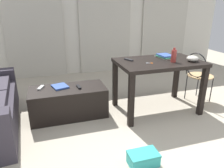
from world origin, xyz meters
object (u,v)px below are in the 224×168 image
(scissors, at_px, (150,63))
(magazine, at_px, (60,86))
(tv_remote_on_table, at_px, (129,60))
(wire_chair, at_px, (198,72))
(book_stack, at_px, (165,56))
(tv_remote_secondary, at_px, (79,87))
(shoebox, at_px, (143,159))
(tv_remote_primary, at_px, (41,88))
(craft_table, at_px, (158,69))
(bowl, at_px, (193,58))
(coffee_table, at_px, (69,102))
(bottle_near, at_px, (174,56))

(scissors, xyz_separation_m, magazine, (-1.22, 0.37, -0.34))
(tv_remote_on_table, bearing_deg, wire_chair, -26.54)
(wire_chair, height_order, book_stack, wire_chair)
(book_stack, relative_size, tv_remote_secondary, 2.11)
(tv_remote_secondary, relative_size, shoebox, 0.49)
(book_stack, relative_size, tv_remote_on_table, 2.10)
(tv_remote_primary, xyz_separation_m, shoebox, (0.96, -1.37, -0.37))
(scissors, distance_m, tv_remote_secondary, 1.06)
(shoebox, bearing_deg, craft_table, 56.32)
(tv_remote_on_table, distance_m, magazine, 1.06)
(wire_chair, xyz_separation_m, bowl, (-0.35, -0.26, 0.31))
(craft_table, xyz_separation_m, book_stack, (0.18, 0.14, 0.14))
(tv_remote_secondary, distance_m, shoebox, 1.38)
(coffee_table, bearing_deg, book_stack, -2.73)
(tv_remote_secondary, height_order, shoebox, tv_remote_secondary)
(tv_remote_on_table, bearing_deg, craft_table, -44.18)
(bowl, xyz_separation_m, tv_remote_primary, (-2.11, 0.48, -0.38))
(bowl, distance_m, tv_remote_secondary, 1.67)
(bottle_near, distance_m, bowl, 0.29)
(coffee_table, relative_size, bowl, 6.56)
(craft_table, height_order, wire_chair, wire_chair)
(book_stack, bearing_deg, magazine, 174.83)
(bowl, bearing_deg, tv_remote_primary, 167.06)
(tv_remote_primary, bearing_deg, wire_chair, 16.14)
(wire_chair, distance_m, scissors, 1.03)
(scissors, height_order, shoebox, scissors)
(wire_chair, relative_size, tv_remote_secondary, 5.62)
(craft_table, relative_size, tv_remote_primary, 7.68)
(coffee_table, bearing_deg, shoebox, -64.72)
(tv_remote_primary, bearing_deg, magazine, 14.54)
(book_stack, xyz_separation_m, tv_remote_primary, (-1.85, 0.17, -0.36))
(bottle_near, bearing_deg, wire_chair, 18.72)
(scissors, bearing_deg, magazine, 163.18)
(book_stack, bearing_deg, tv_remote_primary, 174.61)
(craft_table, xyz_separation_m, wire_chair, (0.79, 0.09, -0.15))
(book_stack, bearing_deg, shoebox, -126.40)
(book_stack, height_order, scissors, book_stack)
(coffee_table, xyz_separation_m, bowl, (1.75, -0.38, 0.61))
(coffee_table, bearing_deg, tv_remote_secondary, -8.57)
(tv_remote_on_table, height_order, tv_remote_secondary, tv_remote_on_table)
(bowl, xyz_separation_m, tv_remote_on_table, (-0.85, 0.33, -0.03))
(coffee_table, bearing_deg, magazine, 143.72)
(tv_remote_primary, distance_m, magazine, 0.26)
(bottle_near, xyz_separation_m, scissors, (-0.34, 0.04, -0.09))
(book_stack, xyz_separation_m, scissors, (-0.36, -0.23, -0.02))
(craft_table, xyz_separation_m, bottle_near, (0.15, -0.13, 0.21))
(shoebox, bearing_deg, wire_chair, 37.57)
(scissors, distance_m, magazine, 1.32)
(tv_remote_primary, bearing_deg, tv_remote_secondary, 7.48)
(wire_chair, xyz_separation_m, book_stack, (-0.61, 0.05, 0.29))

